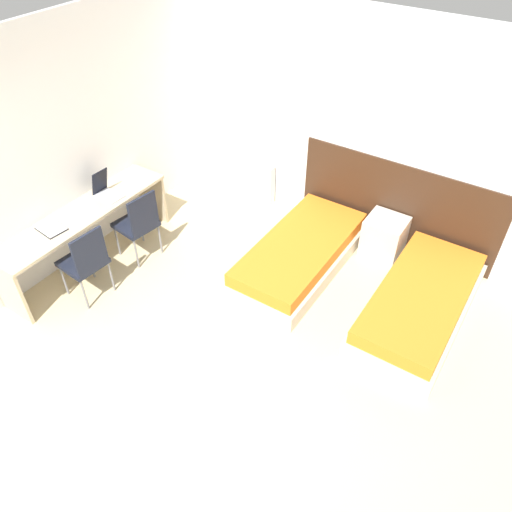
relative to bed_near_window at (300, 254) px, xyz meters
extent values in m
plane|color=beige|center=(-0.18, -2.75, -0.18)|extent=(20.00, 20.00, 0.00)
cube|color=white|center=(-0.18, 1.04, 1.17)|extent=(5.39, 0.05, 2.70)
cube|color=white|center=(-2.39, -0.86, 1.17)|extent=(0.05, 4.77, 2.70)
cube|color=#382316|center=(0.73, 1.01, 0.38)|extent=(2.46, 0.03, 1.11)
cube|color=beige|center=(0.00, 0.00, -0.08)|extent=(0.90, 1.95, 0.20)
cube|color=orange|center=(0.00, 0.00, 0.11)|extent=(0.82, 1.87, 0.16)
cube|color=beige|center=(1.45, 0.00, -0.08)|extent=(0.90, 1.95, 0.20)
cube|color=orange|center=(1.45, 0.00, 0.11)|extent=(0.82, 1.87, 0.16)
cube|color=beige|center=(0.73, 0.76, 0.08)|extent=(0.46, 0.43, 0.50)
cube|color=silver|center=(-1.41, 0.92, 0.11)|extent=(0.91, 0.12, 0.57)
cube|color=#C6B28E|center=(-2.12, -1.28, 0.53)|extent=(0.51, 2.18, 0.04)
cube|color=#C6B28E|center=(-2.12, -2.35, 0.17)|extent=(0.46, 0.04, 0.68)
cube|color=#C6B28E|center=(-2.12, -0.21, 0.17)|extent=(0.46, 0.04, 0.68)
cube|color=black|center=(-1.74, -0.88, 0.27)|extent=(0.47, 0.47, 0.05)
cube|color=black|center=(-1.54, -0.90, 0.52)|extent=(0.08, 0.38, 0.44)
cylinder|color=slate|center=(-1.94, -1.03, 0.04)|extent=(0.02, 0.02, 0.43)
cylinder|color=slate|center=(-1.89, -0.67, 0.04)|extent=(0.02, 0.02, 0.43)
cylinder|color=slate|center=(-1.58, -1.08, 0.04)|extent=(0.02, 0.02, 0.43)
cylinder|color=slate|center=(-1.53, -0.72, 0.04)|extent=(0.02, 0.02, 0.43)
cube|color=black|center=(-1.74, -1.68, 0.27)|extent=(0.45, 0.45, 0.05)
cube|color=black|center=(-1.54, -1.70, 0.52)|extent=(0.06, 0.38, 0.44)
cylinder|color=slate|center=(-1.93, -1.85, 0.04)|extent=(0.02, 0.02, 0.43)
cylinder|color=slate|center=(-1.90, -1.49, 0.04)|extent=(0.02, 0.02, 0.43)
cylinder|color=slate|center=(-1.57, -1.88, 0.04)|extent=(0.02, 0.02, 0.43)
cylinder|color=slate|center=(-1.54, -1.52, 0.04)|extent=(0.02, 0.02, 0.43)
cube|color=silver|center=(-2.08, -0.90, 0.55)|extent=(0.32, 0.22, 0.02)
cube|color=black|center=(-2.20, -0.89, 0.71)|extent=(0.10, 0.22, 0.30)
cube|color=black|center=(-2.14, -1.68, 0.55)|extent=(0.32, 0.26, 0.01)
cube|color=white|center=(-2.14, -1.68, 0.56)|extent=(0.30, 0.24, 0.01)
camera|label=1|loc=(2.02, -4.02, 3.81)|focal=35.00mm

